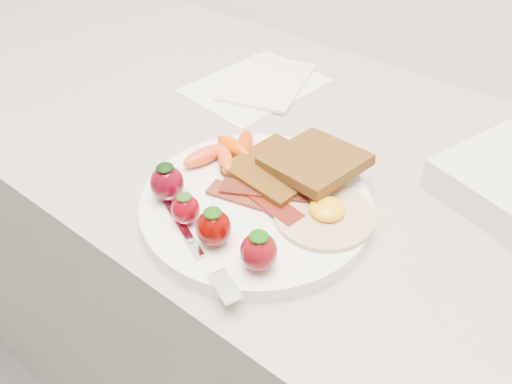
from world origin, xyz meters
The scene contains 11 objects.
counter centered at (0.00, 1.70, 0.45)m, with size 2.00×0.60×0.90m, color gray.
plate centered at (-0.03, 1.56, 0.91)m, with size 0.27×0.27×0.02m, color white.
toast_lower centered at (-0.04, 1.61, 0.93)m, with size 0.10×0.10×0.01m, color #512605.
toast_upper centered at (0.00, 1.63, 0.94)m, with size 0.10×0.10×0.01m, color #361E08.
fried_egg centered at (0.05, 1.58, 0.92)m, with size 0.13×0.13×0.02m.
bacon_strips centered at (-0.03, 1.56, 0.92)m, with size 0.12×0.08×0.01m.
baby_carrots centered at (-0.11, 1.60, 0.93)m, with size 0.07×0.12×0.02m.
strawberries centered at (-0.04, 1.48, 0.94)m, with size 0.18×0.06×0.05m.
fork centered at (-0.02, 1.45, 0.92)m, with size 0.16×0.07×0.00m.
paper_sheet centered at (-0.22, 1.79, 0.90)m, with size 0.16×0.21×0.00m, color white.
notepad centered at (-0.20, 1.81, 0.91)m, with size 0.12×0.17×0.01m, color white.
Camera 1 is at (0.24, 1.21, 1.30)m, focal length 35.00 mm.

